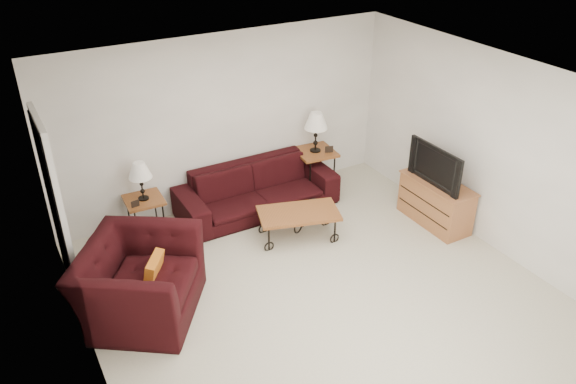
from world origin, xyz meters
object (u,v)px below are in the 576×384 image
Objects in this scene: coffee_table at (298,225)px; backpack at (307,199)px; side_table_left at (146,216)px; lamp_right at (316,132)px; sofa at (257,189)px; lamp_left at (141,181)px; tv_stand at (435,202)px; television at (440,165)px; side_table_right at (315,169)px; armchair at (140,281)px.

backpack is at bearing 50.26° from coffee_table.
side_table_left is 0.86× the size of lamp_right.
lamp_right is (2.67, 0.00, 0.66)m from side_table_left.
side_table_left is (-1.58, 0.18, -0.07)m from sofa.
lamp_left reaches higher than tv_stand.
sofa is 2.42× the size of television.
lamp_left is at bearing 180.00° from side_table_right.
lamp_left is 3.99m from tv_stand.
armchair is (-3.19, -1.54, 0.12)m from side_table_right.
side_table_left is at bearing 154.59° from tv_stand.
coffee_table is at bearing -32.34° from side_table_left.
backpack is (-0.48, -0.55, -0.11)m from side_table_right.
tv_stand is at bearing -37.25° from sofa.
side_table_left is 3.96m from tv_stand.
television is at bearing -25.53° from side_table_left.
sofa is 5.90× the size of backpack.
sofa is 2.17× the size of tv_stand.
lamp_right is 1.59× the size of backpack.
side_table_left is at bearing 147.66° from coffee_table.
side_table_left is 0.53m from lamp_left.
side_table_left is 2.05m from coffee_table.
coffee_table reaches higher than backpack.
television is (3.56, -1.70, 0.64)m from side_table_left.
television reaches higher than armchair.
side_table_left is 0.86× the size of side_table_right.
armchair reaches higher than side_table_right.
armchair is 1.24× the size of tv_stand.
lamp_right is at bearing -152.34° from television.
coffee_table is at bearing 161.93° from tv_stand.
television reaches higher than backpack.
lamp_right is 0.58× the size of tv_stand.
lamp_left is at bearing 0.00° from side_table_left.
side_table_right is at bearing 118.18° from tv_stand.
tv_stand is (0.91, -1.70, 0.01)m from side_table_right.
television is at bearing -57.30° from armchair.
lamp_right is at bearing 0.00° from side_table_right.
backpack is at bearing -130.95° from side_table_right.
television reaches higher than tv_stand.
lamp_left is at bearing 154.59° from tv_stand.
sofa reaches higher than coffee_table.
side_table_right is (2.67, 0.00, 0.04)m from side_table_left.
tv_stand is (2.00, -1.52, -0.02)m from sofa.
sofa is at bearing -6.50° from lamp_left.
tv_stand is at bearing -25.41° from lamp_left.
lamp_left is at bearing 180.00° from lamp_right.
armchair reaches higher than backpack.
coffee_table is 1.11× the size of television.
side_table_right reaches higher than side_table_left.
tv_stand reaches higher than backpack.
tv_stand is at bearing 90.00° from television.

